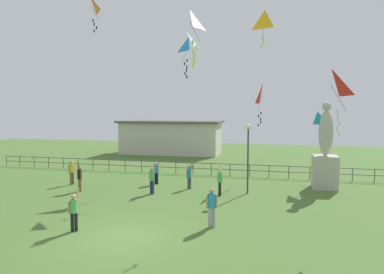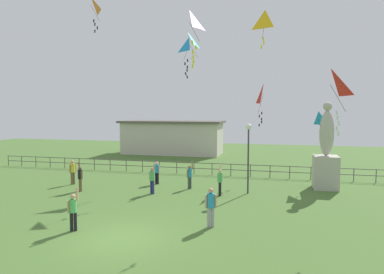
{
  "view_description": "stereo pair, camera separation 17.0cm",
  "coord_description": "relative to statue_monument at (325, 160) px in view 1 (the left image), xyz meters",
  "views": [
    {
      "loc": [
        5.69,
        -12.14,
        5.08
      ],
      "look_at": [
        1.35,
        6.35,
        3.59
      ],
      "focal_mm": 31.73,
      "sensor_mm": 36.0,
      "label": 1
    },
    {
      "loc": [
        5.86,
        -12.1,
        5.08
      ],
      "look_at": [
        1.35,
        6.35,
        3.59
      ],
      "focal_mm": 31.73,
      "sensor_mm": 36.0,
      "label": 2
    }
  ],
  "objects": [
    {
      "name": "person_6",
      "position": [
        -10.47,
        -3.97,
        -0.93
      ],
      "size": [
        0.47,
        0.39,
        1.92
      ],
      "color": "navy",
      "rests_on": "ground_plane"
    },
    {
      "name": "kite_5",
      "position": [
        -1.07,
        -8.28,
        4.17
      ],
      "size": [
        1.14,
        1.11,
        2.7
      ],
      "color": "red"
    },
    {
      "name": "person_0",
      "position": [
        -8.58,
        -2.13,
        -1.0
      ],
      "size": [
        0.39,
        0.4,
        1.78
      ],
      "color": "#3F4C47",
      "rests_on": "ground_plane"
    },
    {
      "name": "kite_2",
      "position": [
        -9.91,
        2.55,
        8.45
      ],
      "size": [
        1.31,
        1.03,
        2.49
      ],
      "color": "#19B2B2"
    },
    {
      "name": "lamppost",
      "position": [
        -4.8,
        -2.49,
        1.23
      ],
      "size": [
        0.36,
        0.36,
        4.29
      ],
      "color": "#38383D",
      "rests_on": "ground_plane"
    },
    {
      "name": "kite_4",
      "position": [
        -0.4,
        1.1,
        2.59
      ],
      "size": [
        0.82,
        1.14,
        2.34
      ],
      "color": "#198CD1"
    },
    {
      "name": "statue_monument",
      "position": [
        0.0,
        0.0,
        0.0
      ],
      "size": [
        1.52,
        1.52,
        5.62
      ],
      "color": "#B2AD9E",
      "rests_on": "ground_plane"
    },
    {
      "name": "person_1",
      "position": [
        -15.11,
        -4.41,
        -0.97
      ],
      "size": [
        0.43,
        0.42,
        1.84
      ],
      "color": "brown",
      "rests_on": "ground_plane"
    },
    {
      "name": "kite_7",
      "position": [
        -9.0,
        -0.58,
        7.47
      ],
      "size": [
        1.05,
        0.96,
        2.75
      ],
      "color": "#198CD1"
    },
    {
      "name": "pavilion_building",
      "position": [
        -14.95,
        14.9,
        0.07
      ],
      "size": [
        11.96,
        4.98,
        3.89
      ],
      "color": "beige",
      "rests_on": "ground_plane"
    },
    {
      "name": "kite_1",
      "position": [
        -3.89,
        -3.95,
        8.03
      ],
      "size": [
        0.97,
        0.63,
        2.1
      ],
      "color": "yellow"
    },
    {
      "name": "kite_8",
      "position": [
        -15.0,
        -2.82,
        9.95
      ],
      "size": [
        1.12,
        1.22,
        2.22
      ],
      "color": "orange"
    },
    {
      "name": "person_4",
      "position": [
        -16.73,
        -2.75,
        -0.94
      ],
      "size": [
        0.31,
        0.44,
        1.67
      ],
      "color": "brown",
      "rests_on": "ground_plane"
    },
    {
      "name": "person_5",
      "position": [
        -5.91,
        -8.98,
        -0.9
      ],
      "size": [
        0.49,
        0.32,
        1.74
      ],
      "color": "#99999E",
      "rests_on": "ground_plane"
    },
    {
      "name": "person_2",
      "position": [
        -11.46,
        -10.8,
        -0.97
      ],
      "size": [
        0.49,
        0.29,
        1.85
      ],
      "color": "black",
      "rests_on": "ground_plane"
    },
    {
      "name": "kite_0",
      "position": [
        -4.11,
        2.2,
        4.3
      ],
      "size": [
        0.7,
        0.82,
        3.15
      ],
      "color": "red"
    },
    {
      "name": "kite_6",
      "position": [
        -7.24,
        -7.39,
        7.19
      ],
      "size": [
        0.95,
        0.91,
        2.66
      ],
      "color": "#B22DB2"
    },
    {
      "name": "ground_plane",
      "position": [
        -9.13,
        -11.1,
        -1.9
      ],
      "size": [
        80.0,
        80.0,
        0.0
      ],
      "primitive_type": "plane",
      "color": "#476B2D"
    },
    {
      "name": "waterfront_railing",
      "position": [
        -9.46,
        2.9,
        -1.27
      ],
      "size": [
        36.02,
        0.06,
        0.95
      ],
      "color": "#4C4742",
      "rests_on": "ground_plane"
    },
    {
      "name": "person_3",
      "position": [
        -11.13,
        -1.27,
        -1.0
      ],
      "size": [
        0.46,
        0.29,
        1.56
      ],
      "color": "black",
      "rests_on": "ground_plane"
    },
    {
      "name": "person_7",
      "position": [
        -6.38,
        -3.45,
        -0.94
      ],
      "size": [
        0.3,
        0.52,
        1.91
      ],
      "color": "black",
      "rests_on": "ground_plane"
    }
  ]
}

